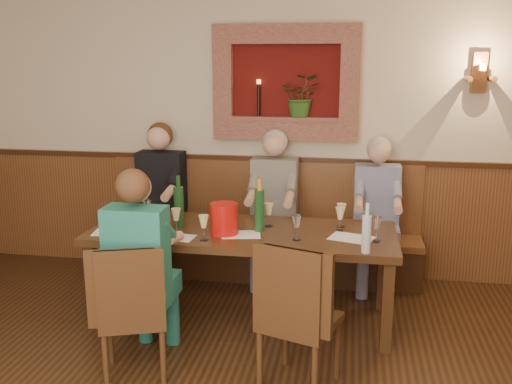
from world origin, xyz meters
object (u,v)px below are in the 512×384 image
at_px(chair_near_right, 298,345).
at_px(water_bottle, 366,233).
at_px(spittoon_bucket, 224,219).
at_px(person_bench_mid, 273,220).
at_px(person_bench_right, 376,228).
at_px(bench, 261,244).
at_px(person_bench_left, 159,213).
at_px(dining_table, 243,239).
at_px(wine_bottle_green_a, 259,210).
at_px(person_chair_front, 143,284).
at_px(wine_bottle_green_b, 179,206).
at_px(chair_near_left, 135,338).

bearing_deg(chair_near_right, water_bottle, 72.04).
height_order(chair_near_right, spittoon_bucket, same).
height_order(person_bench_mid, person_bench_right, person_bench_mid).
relative_size(bench, water_bottle, 8.47).
height_order(chair_near_right, person_bench_right, person_bench_right).
distance_m(person_bench_left, spittoon_bucket, 1.32).
xyz_separation_m(dining_table, person_bench_right, (1.07, 0.84, -0.10)).
bearing_deg(wine_bottle_green_a, spittoon_bucket, -155.27).
distance_m(chair_near_right, person_bench_mid, 1.84).
xyz_separation_m(bench, spittoon_bucket, (-0.12, -1.07, 0.54)).
height_order(dining_table, bench, bench).
height_order(dining_table, spittoon_bucket, spittoon_bucket).
height_order(dining_table, wine_bottle_green_a, wine_bottle_green_a).
xyz_separation_m(chair_near_right, water_bottle, (0.41, 0.55, 0.60)).
relative_size(bench, wine_bottle_green_a, 7.13).
xyz_separation_m(person_bench_left, spittoon_bucket, (0.86, -0.97, 0.26)).
bearing_deg(spittoon_bucket, water_bottle, -13.22).
height_order(chair_near_right, person_chair_front, person_chair_front).
bearing_deg(bench, dining_table, -90.00).
xyz_separation_m(dining_table, chair_near_right, (0.54, -0.93, -0.39)).
bearing_deg(person_bench_mid, dining_table, -98.65).
distance_m(bench, person_bench_right, 1.10).
bearing_deg(person_chair_front, bench, 72.60).
distance_m(person_bench_left, person_bench_right, 2.05).
bearing_deg(wine_bottle_green_b, chair_near_right, -41.53).
distance_m(person_bench_right, wine_bottle_green_b, 1.83).
relative_size(dining_table, water_bottle, 6.78).
distance_m(dining_table, wine_bottle_green_b, 0.58).
height_order(chair_near_left, water_bottle, water_bottle).
height_order(bench, person_chair_front, person_chair_front).
xyz_separation_m(person_bench_right, spittoon_bucket, (-1.19, -0.97, 0.30)).
height_order(chair_near_right, water_bottle, water_bottle).
distance_m(bench, wine_bottle_green_b, 1.22).
relative_size(wine_bottle_green_b, water_bottle, 1.17).
distance_m(dining_table, wine_bottle_green_a, 0.29).
bearing_deg(chair_near_left, wine_bottle_green_b, 70.33).
bearing_deg(chair_near_right, wine_bottle_green_b, 157.56).
relative_size(person_bench_left, wine_bottle_green_b, 3.57).
relative_size(dining_table, person_chair_front, 1.72).
relative_size(dining_table, spittoon_bucket, 9.90).
xyz_separation_m(person_chair_front, spittoon_bucket, (0.42, 0.65, 0.30)).
bearing_deg(person_chair_front, spittoon_bucket, 56.92).
bearing_deg(wine_bottle_green_a, chair_near_left, -124.62).
distance_m(dining_table, chair_near_left, 1.19).
height_order(person_bench_right, water_bottle, person_bench_right).
bearing_deg(water_bottle, person_bench_right, 84.43).
xyz_separation_m(person_chair_front, wine_bottle_green_b, (0.02, 0.79, 0.35)).
xyz_separation_m(dining_table, bench, (0.00, 0.94, -0.35)).
bearing_deg(dining_table, spittoon_bucket, -131.98).
height_order(dining_table, chair_near_left, chair_near_left).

